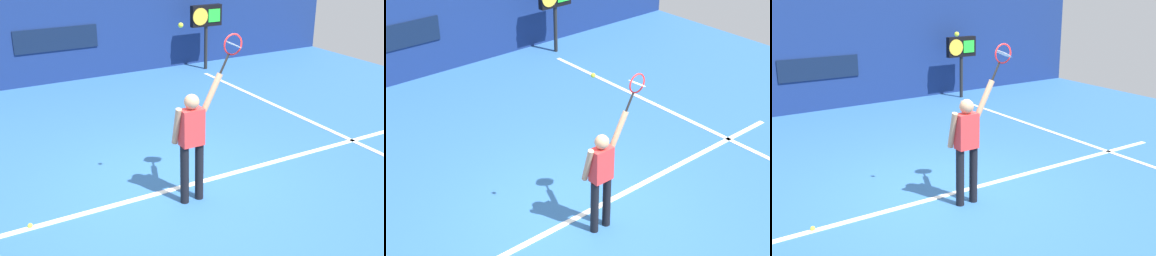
# 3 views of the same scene
# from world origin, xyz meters

# --- Properties ---
(ground_plane) EXTENTS (18.00, 18.00, 0.00)m
(ground_plane) POSITION_xyz_m (0.00, 0.00, 0.00)
(ground_plane) COLOR #2D609E
(back_wall) EXTENTS (18.00, 0.20, 3.40)m
(back_wall) POSITION_xyz_m (0.00, 6.79, 1.70)
(back_wall) COLOR navy
(back_wall) RESTS_ON ground_plane
(sponsor_banner_center) EXTENTS (2.20, 0.03, 0.60)m
(sponsor_banner_center) POSITION_xyz_m (0.00, 6.67, 1.17)
(sponsor_banner_center) COLOR #0C1933
(court_baseline) EXTENTS (10.00, 0.10, 0.01)m
(court_baseline) POSITION_xyz_m (0.00, -0.06, 0.01)
(court_baseline) COLOR white
(court_baseline) RESTS_ON ground_plane
(court_sideline) EXTENTS (0.10, 7.00, 0.01)m
(court_sideline) POSITION_xyz_m (3.85, 2.00, 0.01)
(court_sideline) COLOR white
(court_sideline) RESTS_ON ground_plane
(tennis_player) EXTENTS (0.75, 0.31, 1.95)m
(tennis_player) POSITION_xyz_m (0.01, -0.48, 1.01)
(tennis_player) COLOR black
(tennis_player) RESTS_ON ground_plane
(tennis_racket) EXTENTS (0.43, 0.27, 0.61)m
(tennis_racket) POSITION_xyz_m (0.66, -0.49, 2.29)
(tennis_racket) COLOR black
(tennis_ball) EXTENTS (0.07, 0.07, 0.07)m
(tennis_ball) POSITION_xyz_m (-0.12, -0.42, 2.65)
(tennis_ball) COLOR #CCE033
(scoreboard_clock) EXTENTS (0.96, 0.20, 1.86)m
(scoreboard_clock) POSITION_xyz_m (4.13, 5.95, 1.46)
(scoreboard_clock) COLOR black
(scoreboard_clock) RESTS_ON ground_plane
(spare_ball) EXTENTS (0.07, 0.07, 0.07)m
(spare_ball) POSITION_xyz_m (-2.30, -0.04, 0.03)
(spare_ball) COLOR #CCE033
(spare_ball) RESTS_ON ground_plane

